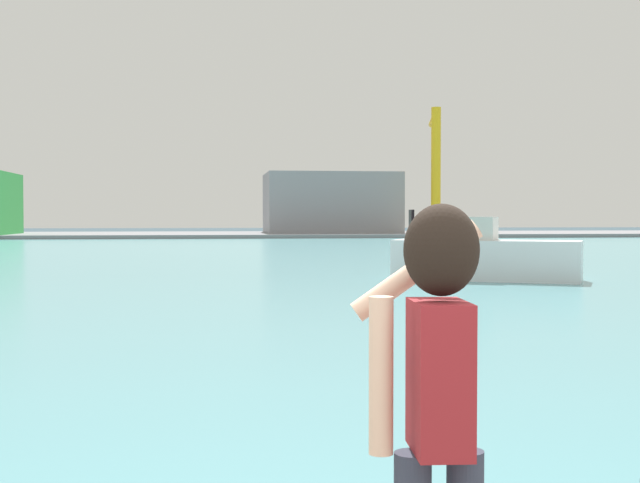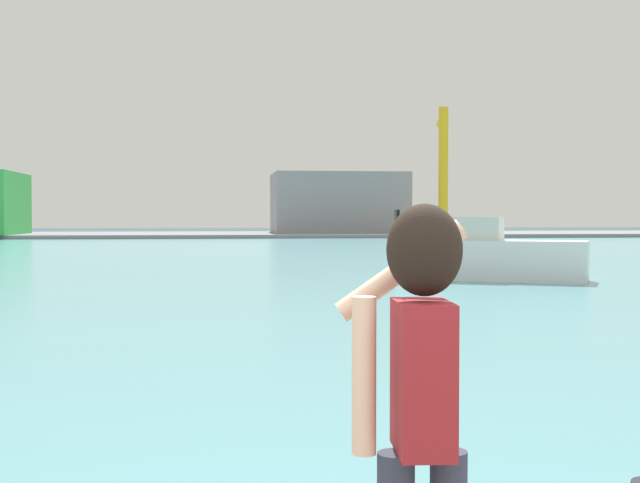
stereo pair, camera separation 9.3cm
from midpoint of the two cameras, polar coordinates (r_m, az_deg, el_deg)
ground_plane at (r=52.50m, az=-6.06°, el=-0.75°), size 220.00×220.00×0.00m
harbor_water at (r=54.50m, az=-6.09°, el=-0.65°), size 140.00×100.00×0.02m
far_shore_dock at (r=94.48m, az=-6.43°, el=0.45°), size 140.00×20.00×0.39m
person_photographer at (r=3.25m, az=7.43°, el=-9.46°), size 0.53×0.55×1.74m
boat_moored at (r=30.25m, az=11.21°, el=-0.95°), size 6.51×4.54×2.18m
warehouse_right at (r=96.40m, az=1.21°, el=2.56°), size 14.46×11.07×6.60m
port_crane at (r=91.42m, az=8.15°, el=5.55°), size 2.76×9.63×13.08m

